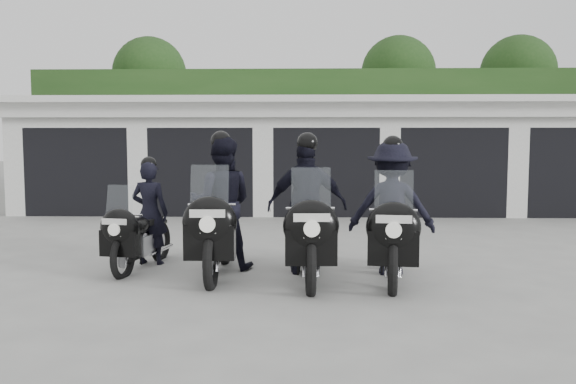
{
  "coord_description": "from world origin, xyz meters",
  "views": [
    {
      "loc": [
        -0.5,
        -9.49,
        1.96
      ],
      "look_at": [
        -0.8,
        0.68,
        1.05
      ],
      "focal_mm": 38.0,
      "sensor_mm": 36.0,
      "label": 1
    }
  ],
  "objects_px": {
    "police_bike_c": "(308,214)",
    "police_bike_a": "(142,223)",
    "police_bike_b": "(220,211)",
    "police_bike_d": "(392,215)"
  },
  "relations": [
    {
      "from": "police_bike_b",
      "to": "police_bike_d",
      "type": "height_order",
      "value": "police_bike_b"
    },
    {
      "from": "police_bike_b",
      "to": "police_bike_c",
      "type": "bearing_deg",
      "value": -12.54
    },
    {
      "from": "police_bike_a",
      "to": "police_bike_c",
      "type": "relative_size",
      "value": 0.81
    },
    {
      "from": "police_bike_a",
      "to": "police_bike_d",
      "type": "distance_m",
      "value": 3.71
    },
    {
      "from": "police_bike_a",
      "to": "police_bike_d",
      "type": "height_order",
      "value": "police_bike_d"
    },
    {
      "from": "police_bike_c",
      "to": "police_bike_a",
      "type": "bearing_deg",
      "value": 165.89
    },
    {
      "from": "police_bike_b",
      "to": "police_bike_c",
      "type": "height_order",
      "value": "police_bike_b"
    },
    {
      "from": "police_bike_a",
      "to": "police_bike_c",
      "type": "bearing_deg",
      "value": -2.17
    },
    {
      "from": "police_bike_c",
      "to": "police_bike_d",
      "type": "relative_size",
      "value": 1.03
    },
    {
      "from": "police_bike_a",
      "to": "police_bike_c",
      "type": "xyz_separation_m",
      "value": [
        2.49,
        -0.53,
        0.21
      ]
    }
  ]
}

